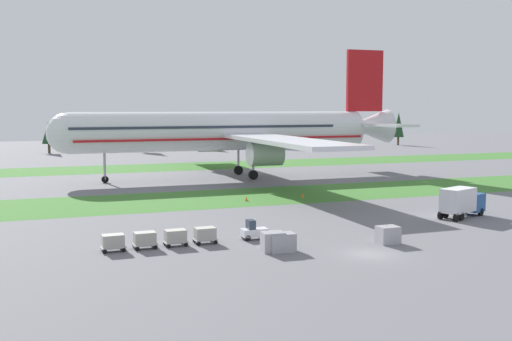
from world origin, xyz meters
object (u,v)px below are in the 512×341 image
Objects in this scene: catering_truck at (462,201)px; cargo_dolly_third at (145,239)px; airliner at (233,131)px; cargo_dolly_fourth at (113,241)px; uld_container_3 at (388,235)px; taxiway_marker_0 at (303,195)px; uld_container_2 at (283,242)px; cargo_dolly_lead at (205,234)px; ground_crew_marshaller at (387,233)px; uld_container_0 at (280,243)px; uld_container_1 at (273,242)px; cargo_dolly_second at (175,236)px; baggage_tug at (254,231)px; taxiway_marker_1 at (246,199)px.

cargo_dolly_third is at bearing -107.07° from catering_truck.
airliner is 35.78× the size of cargo_dolly_fourth.
catering_truck reaches higher than uld_container_3.
uld_container_2 is at bearing -117.47° from taxiway_marker_0.
uld_container_2 is at bearing 45.76° from cargo_dolly_lead.
uld_container_3 is at bearing 110.74° from ground_crew_marshaller.
cargo_dolly_third is 12.52m from uld_container_0.
catering_truck is at bearing 92.83° from cargo_dolly_fourth.
airliner is at bearing 75.61° from uld_container_1.
uld_container_0 is (8.42, -5.43, -0.13)m from cargo_dolly_second.
ground_crew_marshaller is at bearing -1.55° from uld_container_2.
taxiway_marker_0 is (21.13, 23.87, -0.60)m from cargo_dolly_lead.
uld_container_0 reaches higher than cargo_dolly_lead.
baggage_tug is at bearing 98.84° from uld_container_2.
cargo_dolly_lead is at bearing 132.85° from uld_container_1.
taxiway_marker_0 is 0.99× the size of taxiway_marker_1.
uld_container_3 is at bearing 68.42° from cargo_dolly_lead.
cargo_dolly_third is (-10.82, -0.29, 0.10)m from baggage_tug.
baggage_tug is 4.16× the size of taxiway_marker_0.
uld_container_2 is (5.89, -5.43, -0.09)m from cargo_dolly_lead.
baggage_tug is 1.32× the size of uld_container_0.
baggage_tug reaches higher than uld_container_3.
airliner is 35.78× the size of cargo_dolly_lead.
catering_truck is 28.66m from taxiway_marker_1.
uld_container_2 is 3.14× the size of taxiway_marker_1.
cargo_dolly_third is at bearing -138.26° from taxiway_marker_0.
baggage_tug is 13.73m from cargo_dolly_fourth.
airliner is at bearing 87.17° from uld_container_3.
uld_container_3 is (22.31, -5.87, -0.08)m from cargo_dolly_third.
taxiway_marker_0 is (29.83, 24.11, -0.60)m from cargo_dolly_fourth.
uld_container_3 is (-15.75, -8.92, -1.12)m from catering_truck.
cargo_dolly_second is 9.39m from uld_container_1.
airliner is at bearing 154.90° from cargo_dolly_second.
uld_container_0 is (-13.80, -56.38, -7.85)m from airliner.
ground_crew_marshaller is at bearing -82.92° from catering_truck.
ground_crew_marshaller is at bearing -1.13° from uld_container_0.
taxiway_marker_1 is at bearing 97.91° from uld_container_3.
uld_container_0 reaches higher than cargo_dolly_second.
uld_container_2 is (11.69, -5.28, -0.09)m from cargo_dolly_third.
baggage_tug is at bearing 164.34° from airliner.
ground_crew_marshaller is (25.23, -5.49, 0.03)m from cargo_dolly_fourth.
uld_container_1 is 33.38m from taxiway_marker_0.
uld_container_3 is (11.60, -0.73, -0.06)m from uld_container_1.
cargo_dolly_second is at bearing 90.00° from cargo_dolly_third.
uld_container_0 is (14.22, -5.27, -0.13)m from cargo_dolly_fourth.
uld_container_1 is at bearing 62.84° from cargo_dolly_third.
uld_container_2 is 1.00× the size of uld_container_3.
uld_container_0 is at bearing -169.25° from uld_container_2.
uld_container_2 is at bearing 166.66° from airliner.
uld_container_3 reaches higher than cargo_dolly_fourth.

